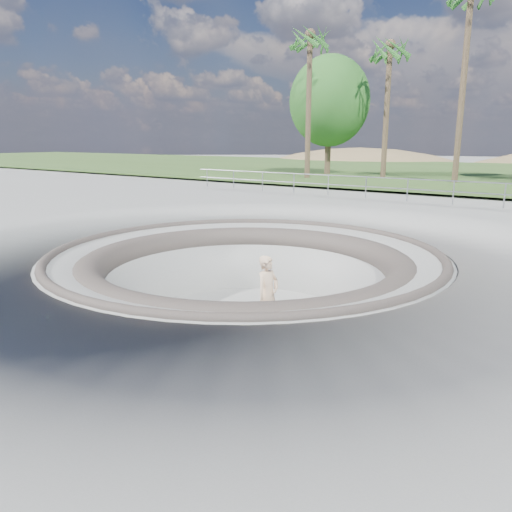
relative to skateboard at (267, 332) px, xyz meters
The scene contains 9 objects.
ground 2.18m from the skateboard, 154.05° to the left, with size 180.00×180.00×0.00m, color #999994.
skate_bowl 1.19m from the skateboard, 154.05° to the left, with size 14.00×14.00×4.10m.
grass_strip 34.60m from the skateboard, 91.78° to the left, with size 180.00×36.00×0.12m.
safety_railing 12.82m from the skateboard, 94.90° to the left, with size 25.00×0.06×1.03m.
skateboard is the anchor object (origin of this frame).
skater 1.00m from the skateboard, behind, with size 0.71×0.47×1.96m, color beige.
palm_a 26.03m from the skateboard, 118.20° to the left, with size 2.60×2.60×10.25m.
palm_b 26.81m from the skateboard, 106.01° to the left, with size 2.60×2.60×9.58m.
bushy_tree_left 28.80m from the skateboard, 115.34° to the left, with size 6.15×5.59×8.87m.
Camera 1 is at (7.77, -10.17, 2.89)m, focal length 35.00 mm.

